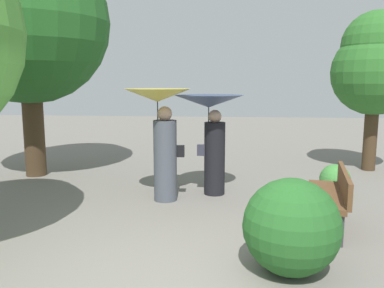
# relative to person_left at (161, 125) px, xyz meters

# --- Properties ---
(person_left) EXTENTS (1.13, 1.13, 1.94)m
(person_left) POSITION_rel_person_left_xyz_m (0.00, 0.00, 0.00)
(person_left) COLOR #474C56
(person_left) RESTS_ON ground
(person_right) EXTENTS (1.25, 1.25, 1.83)m
(person_right) POSITION_rel_person_left_xyz_m (0.83, 0.47, 0.01)
(person_right) COLOR black
(person_right) RESTS_ON ground
(park_bench) EXTENTS (0.75, 1.56, 0.83)m
(park_bench) POSITION_rel_person_left_xyz_m (2.62, -1.09, -0.82)
(park_bench) COLOR #38383D
(park_bench) RESTS_ON ground
(tree_near_right) EXTENTS (1.94, 1.94, 3.65)m
(tree_near_right) POSITION_rel_person_left_xyz_m (4.45, 2.83, 1.12)
(tree_near_right) COLOR #42301E
(tree_near_right) RESTS_ON ground
(tree_mid_left) EXTENTS (3.44, 3.44, 5.57)m
(tree_mid_left) POSITION_rel_person_left_xyz_m (-3.11, 1.59, 2.26)
(tree_mid_left) COLOR #42301E
(tree_mid_left) RESTS_ON ground
(bush_path_right) EXTENTS (1.05, 1.05, 1.05)m
(bush_path_right) POSITION_rel_person_left_xyz_m (1.84, -2.52, -0.81)
(bush_path_right) COLOR #235B23
(bush_path_right) RESTS_ON ground
(bush_behind_bench) EXTENTS (0.56, 0.56, 0.56)m
(bush_behind_bench) POSITION_rel_person_left_xyz_m (3.12, 0.68, -1.05)
(bush_behind_bench) COLOR #428C3D
(bush_behind_bench) RESTS_ON ground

